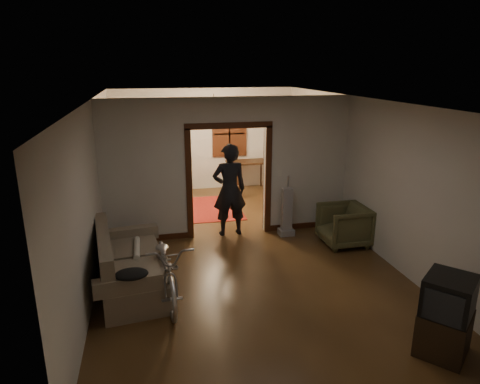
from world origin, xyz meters
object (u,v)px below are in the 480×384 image
object	(u,v)px
person	(229,190)
sofa	(130,260)
bicycle	(167,268)
armchair	(344,225)
locker	(161,159)
desk	(246,176)

from	to	relation	value
person	sofa	bearing A→B (deg)	40.31
bicycle	armchair	size ratio (longest dim) A/B	2.17
armchair	locker	bearing A→B (deg)	-142.46
locker	desk	world-z (taller)	locker
sofa	person	bearing A→B (deg)	36.64
bicycle	person	bearing A→B (deg)	54.97
locker	desk	distance (m)	2.41
person	bicycle	bearing A→B (deg)	55.21
sofa	bicycle	xyz separation A→B (m)	(0.54, -0.44, 0.02)
person	desk	xyz separation A→B (m)	(1.11, 3.16, -0.55)
desk	locker	bearing A→B (deg)	-165.09
sofa	desk	world-z (taller)	sofa
bicycle	desk	bearing A→B (deg)	61.59
armchair	person	bearing A→B (deg)	-116.45
bicycle	person	xyz separation A→B (m)	(1.40, 2.30, 0.46)
armchair	sofa	bearing A→B (deg)	-78.29
sofa	locker	distance (m)	5.16
person	desk	world-z (taller)	person
armchair	locker	distance (m)	5.39
sofa	desk	size ratio (longest dim) A/B	1.87
desk	bicycle	bearing A→B (deg)	-98.34
sofa	locker	bearing A→B (deg)	74.85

